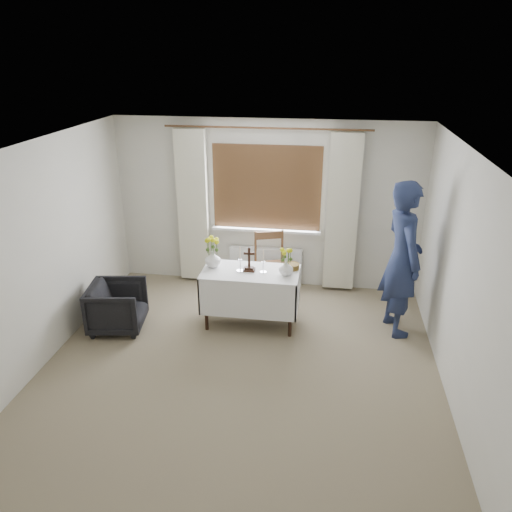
{
  "coord_description": "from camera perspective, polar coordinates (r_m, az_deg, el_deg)",
  "views": [
    {
      "loc": [
        0.91,
        -4.51,
        3.4
      ],
      "look_at": [
        0.07,
        1.0,
        1.06
      ],
      "focal_mm": 35.0,
      "sensor_mm": 36.0,
      "label": 1
    }
  ],
  "objects": [
    {
      "name": "person",
      "position": [
        6.4,
        16.36,
        -0.32
      ],
      "size": [
        0.66,
        0.83,
        1.98
      ],
      "primitive_type": "imported",
      "rotation": [
        0.0,
        0.0,
        1.85
      ],
      "color": "navy",
      "rests_on": "ground"
    },
    {
      "name": "altar_table",
      "position": [
        6.53,
        -0.61,
        -4.8
      ],
      "size": [
        1.24,
        0.64,
        0.76
      ],
      "primitive_type": "cube",
      "color": "white",
      "rests_on": "ground"
    },
    {
      "name": "flower_vase_right",
      "position": [
        6.24,
        3.44,
        -1.35
      ],
      "size": [
        0.2,
        0.2,
        0.19
      ],
      "primitive_type": "imported",
      "rotation": [
        0.0,
        0.0,
        -0.13
      ],
      "color": "white",
      "rests_on": "altar_table"
    },
    {
      "name": "radiator",
      "position": [
        7.65,
        1.12,
        -1.18
      ],
      "size": [
        1.1,
        0.1,
        0.6
      ],
      "primitive_type": "cube",
      "color": "silver",
      "rests_on": "ground"
    },
    {
      "name": "wooden_chair",
      "position": [
        7.1,
        1.77,
        -1.41
      ],
      "size": [
        0.58,
        0.58,
        0.99
      ],
      "primitive_type": null,
      "rotation": [
        0.0,
        0.0,
        0.32
      ],
      "color": "#55371D",
      "rests_on": "ground"
    },
    {
      "name": "wooden_cross",
      "position": [
        6.31,
        -0.79,
        -0.38
      ],
      "size": [
        0.15,
        0.11,
        0.32
      ],
      "primitive_type": null,
      "rotation": [
        0.0,
        0.0,
        0.0
      ],
      "color": "black",
      "rests_on": "altar_table"
    },
    {
      "name": "candlestick_right",
      "position": [
        6.27,
        0.84,
        -0.62
      ],
      "size": [
        0.11,
        0.11,
        0.31
      ],
      "primitive_type": null,
      "rotation": [
        0.0,
        0.0,
        -0.35
      ],
      "color": "white",
      "rests_on": "altar_table"
    },
    {
      "name": "ground",
      "position": [
        5.72,
        -2.23,
        -13.74
      ],
      "size": [
        5.0,
        5.0,
        0.0
      ],
      "primitive_type": "plane",
      "color": "#85785C",
      "rests_on": "ground"
    },
    {
      "name": "candlestick_left",
      "position": [
        6.3,
        -1.83,
        -0.35
      ],
      "size": [
        0.12,
        0.12,
        0.34
      ],
      "primitive_type": null,
      "rotation": [
        0.0,
        0.0,
        0.23
      ],
      "color": "white",
      "rests_on": "altar_table"
    },
    {
      "name": "flower_vase_left",
      "position": [
        6.48,
        -4.95,
        -0.33
      ],
      "size": [
        0.27,
        0.27,
        0.21
      ],
      "primitive_type": "imported",
      "rotation": [
        0.0,
        0.0,
        -0.42
      ],
      "color": "white",
      "rests_on": "altar_table"
    },
    {
      "name": "armchair",
      "position": [
        6.7,
        -15.56,
        -5.6
      ],
      "size": [
        0.78,
        0.76,
        0.63
      ],
      "primitive_type": "imported",
      "rotation": [
        0.0,
        0.0,
        1.72
      ],
      "color": "black",
      "rests_on": "ground"
    },
    {
      "name": "wicker_basket",
      "position": [
        6.44,
        4.15,
        -1.17
      ],
      "size": [
        0.2,
        0.2,
        0.07
      ],
      "primitive_type": "cylinder",
      "rotation": [
        0.0,
        0.0,
        0.11
      ],
      "color": "brown",
      "rests_on": "altar_table"
    }
  ]
}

